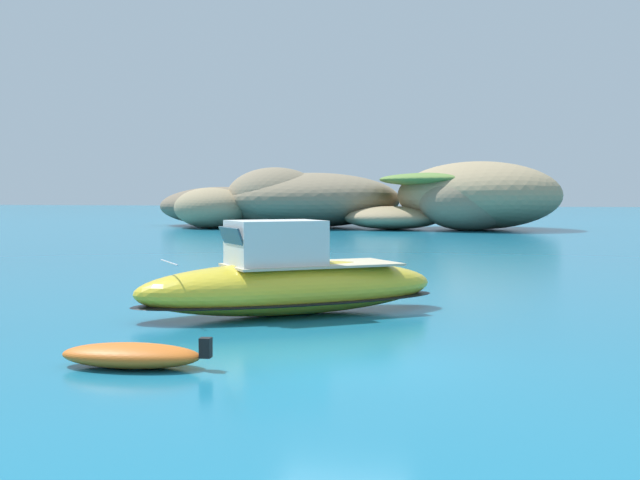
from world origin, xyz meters
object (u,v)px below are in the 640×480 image
object	(u,v)px
islet_large	(277,202)
motorboat_yellow	(289,283)
dinghy_tender	(132,355)
islet_small	(466,197)

from	to	relation	value
islet_large	motorboat_yellow	world-z (taller)	islet_large
islet_large	dinghy_tender	distance (m)	64.44
islet_large	dinghy_tender	xyz separation A→B (m)	(15.51, -62.51, -2.22)
motorboat_yellow	dinghy_tender	world-z (taller)	motorboat_yellow
islet_small	dinghy_tender	world-z (taller)	islet_small
islet_small	dinghy_tender	xyz separation A→B (m)	(-2.63, -60.81, -2.66)
islet_large	islet_small	xyz separation A→B (m)	(18.14, -1.70, 0.45)
islet_large	dinghy_tender	bearing A→B (deg)	-76.07
motorboat_yellow	islet_large	bearing A→B (deg)	106.58
motorboat_yellow	dinghy_tender	bearing A→B (deg)	-98.31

